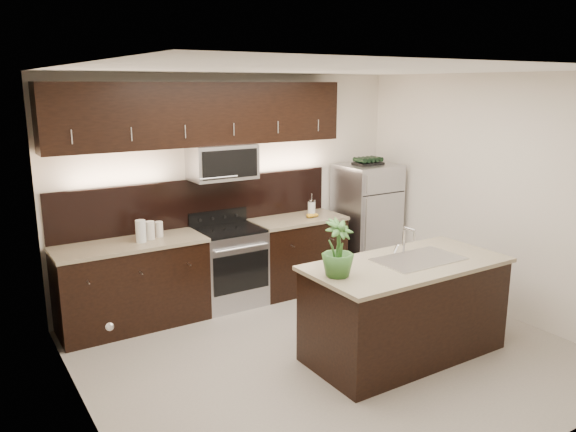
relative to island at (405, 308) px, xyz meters
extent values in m
plane|color=gray|center=(-0.60, 0.38, -0.47)|extent=(4.50, 4.50, 0.00)
cube|color=beige|center=(-0.60, 2.38, 0.88)|extent=(4.50, 0.02, 2.70)
cube|color=beige|center=(-0.60, -1.62, 0.88)|extent=(4.50, 0.02, 2.70)
cube|color=beige|center=(-2.85, 0.38, 0.88)|extent=(0.02, 4.00, 2.70)
cube|color=beige|center=(1.65, 0.38, 0.88)|extent=(0.02, 4.00, 2.70)
cube|color=white|center=(-0.60, 0.38, 2.23)|extent=(4.50, 4.00, 0.02)
cube|color=beige|center=(-2.83, -0.42, 0.54)|extent=(0.04, 0.80, 2.02)
sphere|color=silver|center=(-2.80, -0.10, 0.53)|extent=(0.06, 0.06, 0.06)
cube|color=black|center=(-2.84, 1.13, 1.18)|extent=(0.01, 0.32, 0.46)
cube|color=white|center=(-2.83, 1.13, 1.18)|extent=(0.00, 0.24, 0.36)
cube|color=black|center=(-2.01, 2.07, -0.02)|extent=(1.57, 0.62, 0.90)
cube|color=black|center=(0.11, 2.07, -0.02)|extent=(1.16, 0.62, 0.90)
cube|color=#B2B2B7|center=(-0.85, 2.07, -0.02)|extent=(0.76, 0.62, 0.90)
cube|color=black|center=(-0.85, 2.07, 0.44)|extent=(0.76, 0.60, 0.03)
cube|color=#BAAF8C|center=(-2.01, 2.07, 0.45)|extent=(1.59, 0.65, 0.04)
cube|color=#BAAF8C|center=(0.11, 2.07, 0.45)|extent=(1.18, 0.65, 0.04)
cube|color=black|center=(-1.05, 2.36, 0.75)|extent=(3.49, 0.02, 0.56)
cube|color=#B2B2B7|center=(-0.85, 2.18, 1.23)|extent=(0.76, 0.40, 0.40)
cube|color=black|center=(-1.05, 2.21, 1.78)|extent=(3.49, 0.33, 0.70)
cube|color=black|center=(0.00, 0.00, -0.02)|extent=(1.90, 0.90, 0.90)
cube|color=#BAAF8C|center=(0.00, 0.00, 0.45)|extent=(1.96, 0.96, 0.04)
cube|color=silver|center=(0.15, 0.00, 0.47)|extent=(0.84, 0.50, 0.01)
cylinder|color=silver|center=(0.15, 0.21, 0.59)|extent=(0.03, 0.03, 0.24)
cylinder|color=silver|center=(0.15, 0.14, 0.74)|extent=(0.02, 0.14, 0.02)
cylinder|color=silver|center=(0.15, 0.07, 0.69)|extent=(0.02, 0.02, 0.10)
cube|color=#B2B2B7|center=(1.19, 2.01, 0.30)|extent=(0.74, 0.67, 1.54)
cube|color=black|center=(1.19, 2.01, 1.08)|extent=(0.38, 0.23, 0.03)
cylinder|color=black|center=(1.05, 2.01, 1.13)|extent=(0.06, 0.22, 0.06)
cylinder|color=black|center=(1.12, 2.01, 1.13)|extent=(0.06, 0.22, 0.06)
cylinder|color=black|center=(1.19, 2.01, 1.13)|extent=(0.06, 0.22, 0.06)
cylinder|color=black|center=(1.26, 2.01, 1.13)|extent=(0.06, 0.22, 0.06)
cylinder|color=black|center=(1.34, 2.01, 1.13)|extent=(0.06, 0.22, 0.06)
imported|color=#305E25|center=(-0.80, 0.04, 0.72)|extent=(0.34, 0.34, 0.50)
cylinder|color=silver|center=(-1.90, 2.02, 0.59)|extent=(0.11, 0.11, 0.24)
cylinder|color=beige|center=(-1.78, 2.07, 0.57)|extent=(0.10, 0.10, 0.20)
cylinder|color=beige|center=(-1.67, 2.12, 0.55)|extent=(0.09, 0.09, 0.17)
cylinder|color=silver|center=(0.30, 2.02, 0.56)|extent=(0.10, 0.10, 0.19)
cylinder|color=silver|center=(0.30, 2.02, 0.67)|extent=(0.10, 0.10, 0.02)
cylinder|color=silver|center=(0.30, 2.02, 0.72)|extent=(0.01, 0.01, 0.08)
ellipsoid|color=gold|center=(0.23, 1.99, 0.49)|extent=(0.18, 0.14, 0.05)
camera|label=1|loc=(-3.64, -3.67, 2.10)|focal=35.00mm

